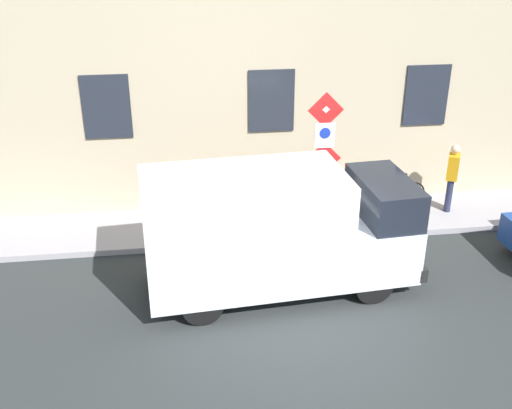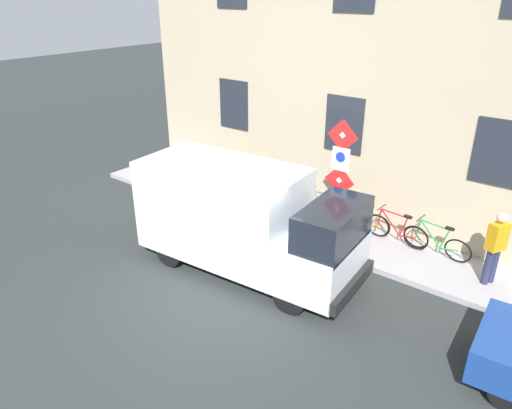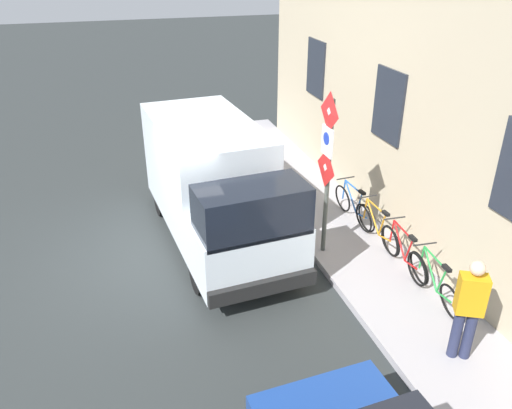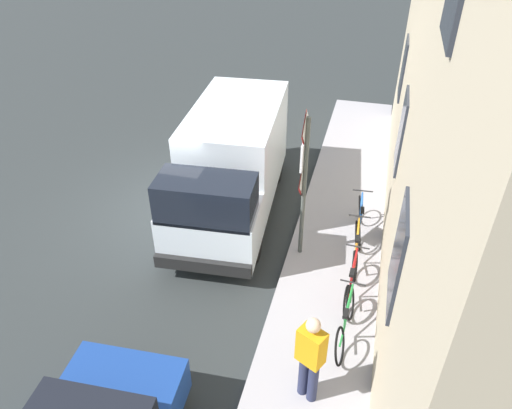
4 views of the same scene
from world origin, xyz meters
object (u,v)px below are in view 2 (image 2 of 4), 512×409
Objects in this scene: bicycle_green at (436,242)px; bicycle_red at (396,230)px; delivery_van at (244,218)px; sign_post_stacked at (340,171)px; bicycle_blue at (326,209)px; bicycle_orange at (360,219)px; pedestrian at (495,246)px.

bicycle_red is (-0.00, 1.03, 0.00)m from bicycle_green.
delivery_van is 3.19× the size of bicycle_red.
sign_post_stacked reaches higher than bicycle_blue.
bicycle_blue is (-0.00, 1.03, 0.00)m from bicycle_orange.
bicycle_orange is (1.23, -0.05, -1.72)m from sign_post_stacked.
bicycle_blue is at bearing -158.75° from pedestrian.
bicycle_red is 2.06m from bicycle_blue.
delivery_van is 3.19× the size of bicycle_orange.
delivery_van is 3.18× the size of bicycle_green.
bicycle_red is 1.03m from bicycle_orange.
bicycle_blue is at bearing -2.58° from bicycle_orange.
pedestrian is (-0.44, -3.39, 0.56)m from bicycle_orange.
bicycle_blue is at bearing 78.22° from delivery_van.
pedestrian is at bearing -77.05° from sign_post_stacked.
bicycle_green is 1.03m from bicycle_red.
bicycle_green is (3.14, -3.49, -0.82)m from delivery_van.
bicycle_blue is (-0.00, 3.08, 0.00)m from bicycle_green.
delivery_van is (-1.91, 1.38, -0.90)m from sign_post_stacked.
sign_post_stacked is 1.87× the size of pedestrian.
sign_post_stacked reaches higher than bicycle_green.
sign_post_stacked is 1.88× the size of bicycle_blue.
bicycle_green is at bearing -171.20° from pedestrian.
pedestrian is (-0.44, -2.37, 0.56)m from bicycle_red.
bicycle_red and bicycle_orange have the same top height.
bicycle_green is at bearing 177.43° from bicycle_orange.
delivery_van is at bearing 45.97° from bicycle_green.
delivery_van reaches higher than bicycle_green.
bicycle_red is at bearing 177.45° from bicycle_orange.
bicycle_orange is at bearing 176.00° from bicycle_blue.
bicycle_green is at bearing -59.76° from sign_post_stacked.
bicycle_orange is at bearing -2.54° from sign_post_stacked.
sign_post_stacked is 0.59× the size of delivery_van.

